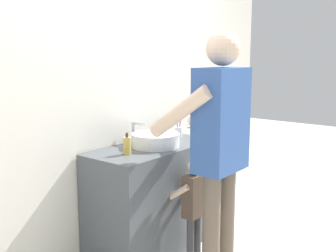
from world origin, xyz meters
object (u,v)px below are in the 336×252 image
at_px(adult_parent, 219,135).
at_px(toothbrush_cup, 178,131).
at_px(child_toddler, 193,202).
at_px(soap_bottle, 127,145).

bearing_deg(adult_parent, toothbrush_cup, 55.65).
height_order(toothbrush_cup, child_toddler, toothbrush_cup).
relative_size(toothbrush_cup, adult_parent, 0.12).
distance_m(toothbrush_cup, child_toddler, 0.76).
bearing_deg(child_toddler, toothbrush_cup, 47.97).
bearing_deg(adult_parent, soap_bottle, 111.04).
bearing_deg(toothbrush_cup, child_toddler, -132.03).
relative_size(child_toddler, adult_parent, 0.47).
relative_size(soap_bottle, child_toddler, 0.20).
height_order(toothbrush_cup, soap_bottle, toothbrush_cup).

